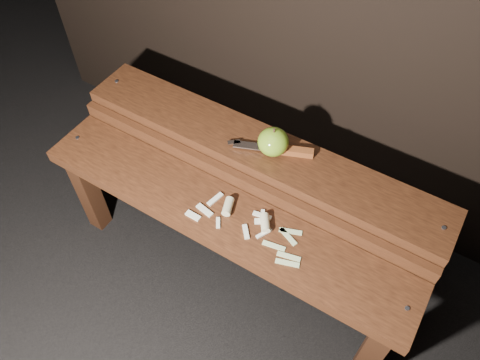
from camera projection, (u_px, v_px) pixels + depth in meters
The scene contains 6 objects.
ground at pixel (231, 267), 1.71m from camera, with size 60.00×60.00×0.00m, color black.
bench_front_tier at pixel (219, 227), 1.40m from camera, with size 1.20×0.20×0.42m.
bench_rear_tier at pixel (258, 165), 1.47m from camera, with size 1.20×0.21×0.50m.
apple at pixel (273, 142), 1.36m from camera, with size 0.09×0.09×0.09m.
knife at pixel (284, 150), 1.38m from camera, with size 0.25×0.11×0.02m.
apple_scraps at pixel (248, 220), 1.33m from camera, with size 0.36×0.13×0.03m.
Camera 1 is at (0.45, -0.67, 1.54)m, focal length 35.00 mm.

